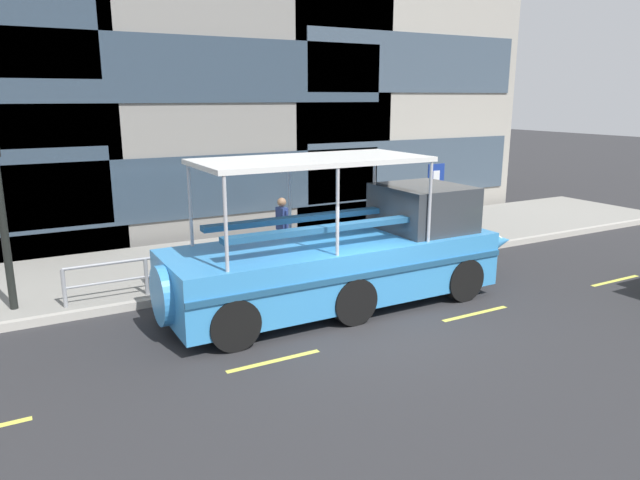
% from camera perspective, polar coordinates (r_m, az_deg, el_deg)
% --- Properties ---
extents(ground_plane, '(120.00, 120.00, 0.00)m').
position_cam_1_polar(ground_plane, '(12.32, 4.23, -8.01)').
color(ground_plane, '#2B2B2D').
extents(sidewalk, '(32.00, 4.80, 0.18)m').
position_cam_1_polar(sidewalk, '(17.01, -6.15, -1.55)').
color(sidewalk, gray).
rests_on(sidewalk, ground_plane).
extents(curb_edge, '(32.00, 0.18, 0.18)m').
position_cam_1_polar(curb_edge, '(14.83, -2.37, -3.79)').
color(curb_edge, '#B2ADA3').
rests_on(curb_edge, ground_plane).
extents(lane_centreline, '(25.80, 0.12, 0.01)m').
position_cam_1_polar(lane_centreline, '(11.73, 6.35, -9.22)').
color(lane_centreline, '#DBD64C').
rests_on(lane_centreline, ground_plane).
extents(curb_guardrail, '(10.49, 0.09, 0.88)m').
position_cam_1_polar(curb_guardrail, '(14.87, -3.57, -1.05)').
color(curb_guardrail, gray).
rests_on(curb_guardrail, sidewalk).
extents(parking_sign, '(0.60, 0.12, 2.48)m').
position_cam_1_polar(parking_sign, '(17.79, 11.17, 4.80)').
color(parking_sign, '#4C4F54').
rests_on(parking_sign, sidewalk).
extents(duck_tour_boat, '(9.31, 2.49, 3.35)m').
position_cam_1_polar(duck_tour_boat, '(13.12, 3.45, -1.53)').
color(duck_tour_boat, '#388CD1').
rests_on(duck_tour_boat, ground_plane).
extents(pedestrian_near_bow, '(0.31, 0.36, 1.53)m').
position_cam_1_polar(pedestrian_near_bow, '(17.86, 6.87, 2.51)').
color(pedestrian_near_bow, black).
rests_on(pedestrian_near_bow, sidewalk).
extents(pedestrian_mid_left, '(0.25, 0.50, 1.76)m').
position_cam_1_polar(pedestrian_mid_left, '(15.88, -3.74, 1.67)').
color(pedestrian_mid_left, '#1E2338').
rests_on(pedestrian_mid_left, sidewalk).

